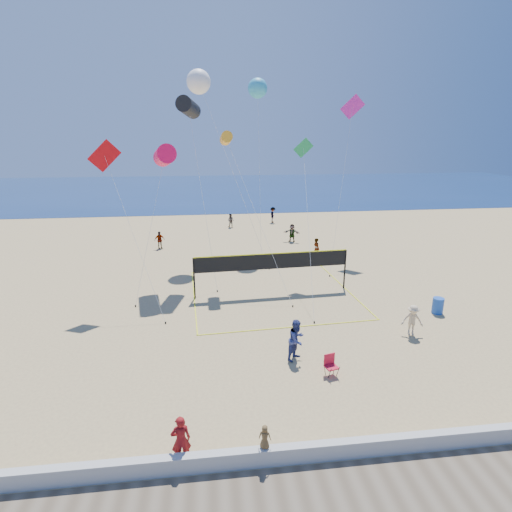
{
  "coord_description": "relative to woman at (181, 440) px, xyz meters",
  "views": [
    {
      "loc": [
        -2.69,
        -12.63,
        9.58
      ],
      "look_at": [
        -0.91,
        2.0,
        5.1
      ],
      "focal_mm": 28.0,
      "sensor_mm": 36.0,
      "label": 1
    }
  ],
  "objects": [
    {
      "name": "volleyball_net",
      "position": [
        4.88,
        13.15,
        1.0
      ],
      "size": [
        10.38,
        10.24,
        2.63
      ],
      "rotation": [
        0.0,
        0.0,
        0.06
      ],
      "color": "black",
      "rests_on": "ground"
    },
    {
      "name": "far_person_0",
      "position": [
        -3.25,
        24.5,
        -0.05
      ],
      "size": [
        0.98,
        0.7,
        1.54
      ],
      "primitive_type": "imported",
      "rotation": [
        0.0,
        0.0,
        0.4
      ],
      "color": "gray",
      "rests_on": "ground"
    },
    {
      "name": "bystander_b",
      "position": [
        10.92,
        6.87,
        -0.03
      ],
      "size": [
        1.15,
        0.87,
        1.59
      ],
      "primitive_type": "imported",
      "rotation": [
        0.0,
        0.0,
        -0.31
      ],
      "color": "#D3B88D",
      "rests_on": "ground"
    },
    {
      "name": "kite_7",
      "position": [
        5.38,
        24.36,
        12.35
      ],
      "size": [
        1.61,
        4.74,
        13.97
      ],
      "rotation": [
        0.0,
        0.0,
        0.02
      ],
      "color": "#34A7D1",
      "rests_on": "ground"
    },
    {
      "name": "ocean",
      "position": [
        3.74,
        64.6,
        -0.81
      ],
      "size": [
        140.0,
        50.0,
        0.03
      ],
      "primitive_type": "cube",
      "color": "navy",
      "rests_on": "ground"
    },
    {
      "name": "woman",
      "position": [
        0.0,
        0.0,
        0.0
      ],
      "size": [
        0.66,
        0.49,
        1.64
      ],
      "primitive_type": "imported",
      "rotation": [
        0.0,
        0.0,
        3.32
      ],
      "color": "maroon",
      "rests_on": "ground"
    },
    {
      "name": "ground",
      "position": [
        3.74,
        2.6,
        -0.82
      ],
      "size": [
        120.0,
        120.0,
        0.0
      ],
      "primitive_type": "plane",
      "color": "tan",
      "rests_on": "ground"
    },
    {
      "name": "far_person_2",
      "position": [
        9.53,
        19.7,
        0.06
      ],
      "size": [
        0.62,
        0.75,
        1.75
      ],
      "primitive_type": "imported",
      "rotation": [
        0.0,
        0.0,
        1.93
      ],
      "color": "gray",
      "rests_on": "ground"
    },
    {
      "name": "kite_3",
      "position": [
        -4.42,
        13.52,
        7.26
      ],
      "size": [
        4.12,
        4.41,
        9.37
      ],
      "rotation": [
        0.0,
        0.0,
        0.43
      ],
      "color": "red",
      "rests_on": "ground"
    },
    {
      "name": "kite_5",
      "position": [
        12.44,
        21.79,
        10.28
      ],
      "size": [
        4.16,
        6.71,
        12.64
      ],
      "rotation": [
        0.0,
        0.0,
        -0.04
      ],
      "color": "#CC21A6",
      "rests_on": "ground"
    },
    {
      "name": "toddler",
      "position": [
        2.49,
        -0.36,
        0.16
      ],
      "size": [
        0.43,
        0.34,
        0.77
      ],
      "primitive_type": "imported",
      "rotation": [
        0.0,
        0.0,
        2.84
      ],
      "color": "brown",
      "rests_on": "seawall"
    },
    {
      "name": "far_person_4",
      "position": [
        8.37,
        34.1,
        0.05
      ],
      "size": [
        0.88,
        1.24,
        1.75
      ],
      "primitive_type": "imported",
      "rotation": [
        0.0,
        0.0,
        1.35
      ],
      "color": "gray",
      "rests_on": "ground"
    },
    {
      "name": "kite_2",
      "position": [
        2.37,
        16.54,
        8.53
      ],
      "size": [
        3.82,
        6.59,
        9.85
      ],
      "rotation": [
        0.0,
        0.0,
        0.03
      ],
      "color": "#F5A623",
      "rests_on": "ground"
    },
    {
      "name": "far_person_3",
      "position": [
        3.47,
        32.12,
        -0.08
      ],
      "size": [
        0.88,
        0.81,
        1.47
      ],
      "primitive_type": "imported",
      "rotation": [
        0.0,
        0.0,
        -0.44
      ],
      "color": "gray",
      "rests_on": "ground"
    },
    {
      "name": "kite_6",
      "position": [
        0.7,
        22.95,
        12.6
      ],
      "size": [
        5.81,
        6.34,
        14.34
      ],
      "rotation": [
        0.0,
        0.0,
        -0.16
      ],
      "color": "white",
      "rests_on": "ground"
    },
    {
      "name": "kite_1",
      "position": [
        0.04,
        17.76,
        10.45
      ],
      "size": [
        2.26,
        5.39,
        11.96
      ],
      "rotation": [
        0.0,
        0.0,
        -0.23
      ],
      "color": "black",
      "rests_on": "ground"
    },
    {
      "name": "far_person_1",
      "position": [
        8.76,
        25.46,
        0.01
      ],
      "size": [
        1.59,
        1.12,
        1.65
      ],
      "primitive_type": "imported",
      "rotation": [
        0.0,
        0.0,
        -0.46
      ],
      "color": "gray",
      "rests_on": "ground"
    },
    {
      "name": "kite_4",
      "position": [
        7.41,
        16.13,
        7.17
      ],
      "size": [
        1.77,
        8.32,
        9.43
      ],
      "rotation": [
        0.0,
        0.0,
        0.07
      ],
      "color": "#209750",
      "rests_on": "ground"
    },
    {
      "name": "bystander_a",
      "position": [
        4.73,
        5.37,
        0.12
      ],
      "size": [
        1.16,
        1.15,
        1.89
      ],
      "primitive_type": "imported",
      "rotation": [
        0.0,
        0.0,
        0.76
      ],
      "color": "navy",
      "rests_on": "ground"
    },
    {
      "name": "trash_barrel",
      "position": [
        13.62,
        9.07,
        -0.37
      ],
      "size": [
        0.76,
        0.76,
        0.9
      ],
      "primitive_type": "cylinder",
      "rotation": [
        0.0,
        0.0,
        0.31
      ],
      "color": "#1A4AAE",
      "rests_on": "ground"
    },
    {
      "name": "camp_chair",
      "position": [
        5.86,
        3.97,
        -0.31
      ],
      "size": [
        0.59,
        0.7,
        1.02
      ],
      "rotation": [
        0.0,
        0.0,
        0.25
      ],
      "color": "red",
      "rests_on": "ground"
    },
    {
      "name": "seawall",
      "position": [
        3.74,
        -0.4,
        -0.52
      ],
      "size": [
        32.0,
        0.3,
        0.6
      ],
      "primitive_type": "cube",
      "color": "#B1B2AD",
      "rests_on": "ground"
    },
    {
      "name": "kite_0",
      "position": [
        -1.53,
        16.25,
        7.51
      ],
      "size": [
        2.71,
        5.79,
        9.1
      ],
      "rotation": [
        0.0,
        0.0,
        0.21
      ],
      "color": "#F70D4C",
      "rests_on": "ground"
    }
  ]
}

